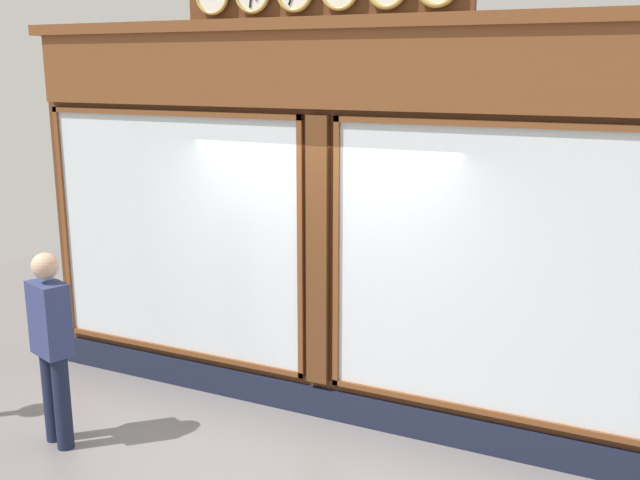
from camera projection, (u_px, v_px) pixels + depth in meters
The scene contains 2 objects.
shop_facade at pixel (326, 222), 6.55m from camera, with size 6.28×0.42×4.03m.
pedestrian at pixel (52, 341), 6.12m from camera, with size 0.41×0.32×1.69m.
Camera 1 is at (-2.74, 5.67, 3.16)m, focal length 41.40 mm.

